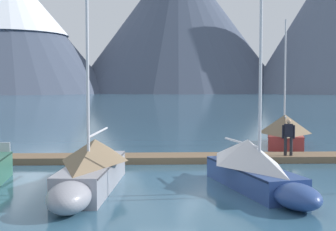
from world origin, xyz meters
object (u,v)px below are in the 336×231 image
(sailboat_far_berth, at_px, (285,131))
(person_on_dock, at_px, (288,135))
(sailboat_mid_dock_starboard, at_px, (255,167))
(sailboat_mid_dock_port, at_px, (91,167))

(sailboat_far_berth, distance_m, person_on_dock, 6.01)
(sailboat_mid_dock_starboard, xyz_separation_m, sailboat_far_berth, (3.65, 11.76, 0.08))
(sailboat_mid_dock_starboard, relative_size, person_on_dock, 4.09)
(sailboat_mid_dock_starboard, bearing_deg, sailboat_far_berth, 72.75)
(sailboat_far_berth, height_order, person_on_dock, sailboat_far_berth)
(sailboat_mid_dock_starboard, relative_size, sailboat_far_berth, 0.94)
(sailboat_mid_dock_port, xyz_separation_m, sailboat_far_berth, (9.16, 11.95, 0.06))
(person_on_dock, bearing_deg, sailboat_far_berth, 78.89)
(sailboat_mid_dock_port, height_order, sailboat_far_berth, sailboat_mid_dock_port)
(sailboat_mid_dock_starboard, bearing_deg, person_on_dock, 66.99)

